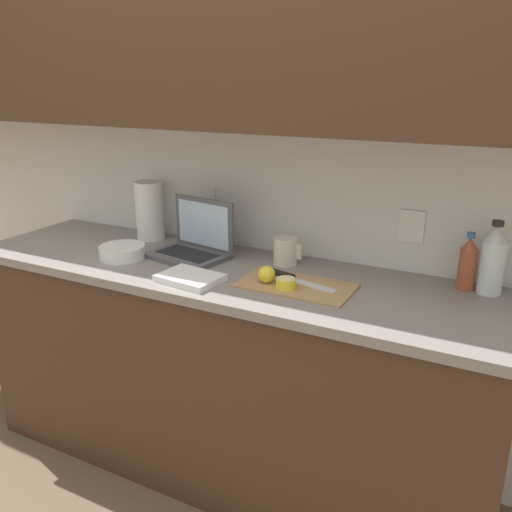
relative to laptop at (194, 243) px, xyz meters
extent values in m
plane|color=brown|center=(0.19, -0.09, -0.96)|extent=(12.00, 12.00, 0.00)
cube|color=white|center=(0.19, 0.24, 0.34)|extent=(5.20, 0.06, 2.60)
cube|color=white|center=(-0.07, 0.21, 0.12)|extent=(0.09, 0.01, 0.12)
cube|color=white|center=(0.83, 0.21, 0.12)|extent=(0.09, 0.01, 0.12)
cube|color=#472D1E|center=(0.19, 0.05, 0.81)|extent=(4.42, 0.32, 0.70)
cube|color=#472D1E|center=(0.19, -0.08, -0.53)|extent=(2.12, 0.56, 0.87)
cube|color=gray|center=(0.19, -0.08, -0.07)|extent=(2.18, 0.59, 0.03)
cube|color=#9EA3A8|center=(-0.64, -0.05, -0.14)|extent=(0.40, 0.39, 0.16)
cube|color=#515156|center=(-0.01, -0.04, -0.05)|extent=(0.34, 0.27, 0.02)
cube|color=black|center=(-0.01, -0.04, -0.04)|extent=(0.27, 0.17, 0.00)
cube|color=#515156|center=(0.01, 0.06, 0.07)|extent=(0.31, 0.07, 0.22)
cube|color=silver|center=(0.01, 0.05, 0.07)|extent=(0.27, 0.05, 0.18)
cube|color=tan|center=(0.51, -0.12, -0.05)|extent=(0.40, 0.22, 0.01)
cube|color=silver|center=(0.57, -0.11, -0.05)|extent=(0.18, 0.08, 0.00)
cylinder|color=black|center=(0.43, -0.07, -0.04)|extent=(0.11, 0.05, 0.02)
cylinder|color=yellow|center=(0.49, -0.17, -0.03)|extent=(0.07, 0.07, 0.03)
cylinder|color=#F4EAA3|center=(0.49, -0.17, -0.01)|extent=(0.06, 0.06, 0.00)
sphere|color=yellow|center=(0.41, -0.15, -0.02)|extent=(0.06, 0.06, 0.06)
cylinder|color=#A34C2D|center=(1.04, 0.13, 0.02)|extent=(0.06, 0.06, 0.15)
cone|color=#A34C2D|center=(1.04, 0.13, 0.11)|extent=(0.05, 0.05, 0.04)
cylinder|color=#3366B2|center=(1.04, 0.13, 0.14)|extent=(0.03, 0.03, 0.02)
cylinder|color=silver|center=(1.12, 0.13, 0.04)|extent=(0.08, 0.08, 0.18)
cone|color=silver|center=(1.12, 0.13, 0.15)|extent=(0.07, 0.07, 0.05)
cylinder|color=black|center=(1.12, 0.13, 0.19)|extent=(0.04, 0.04, 0.02)
cylinder|color=silver|center=(0.37, 0.08, 0.00)|extent=(0.09, 0.09, 0.11)
cube|color=silver|center=(0.43, 0.08, 0.00)|extent=(0.02, 0.01, 0.06)
cylinder|color=white|center=(-0.25, -0.16, -0.03)|extent=(0.19, 0.19, 0.05)
cylinder|color=white|center=(-0.31, 0.12, 0.08)|extent=(0.12, 0.12, 0.26)
cube|color=white|center=(0.15, -0.25, -0.04)|extent=(0.24, 0.18, 0.02)
camera|label=1|loc=(1.20, -1.76, 0.65)|focal=38.00mm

